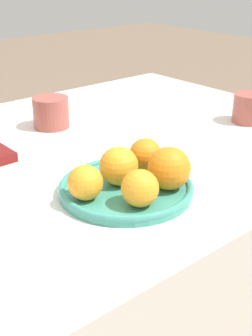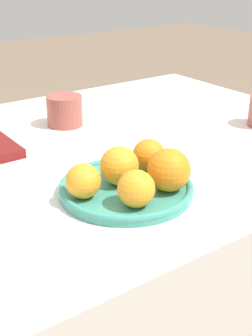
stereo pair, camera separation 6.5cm
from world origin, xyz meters
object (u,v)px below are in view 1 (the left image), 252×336
at_px(fruit_platter, 126,188).
at_px(orange_1, 169,168).
at_px(orange_2, 140,188).
at_px(cup_1, 249,108).
at_px(orange_3, 85,183).
at_px(orange_0, 119,166).
at_px(cup_0, 51,112).
at_px(orange_4, 145,154).

xyz_separation_m(fruit_platter, orange_1, (0.05, -0.05, 0.04)).
xyz_separation_m(orange_2, cup_1, (0.53, 0.17, -0.01)).
xyz_separation_m(fruit_platter, orange_3, (-0.08, 0.01, 0.03)).
height_order(orange_1, cup_1, orange_1).
bearing_deg(orange_0, cup_0, 75.71).
bearing_deg(orange_4, cup_1, 8.97).
bearing_deg(cup_1, orange_1, -161.16).
height_order(orange_1, orange_2, orange_1).
bearing_deg(orange_4, fruit_platter, -157.59).
height_order(orange_2, orange_3, orange_2).
relative_size(orange_0, orange_3, 1.16).
bearing_deg(cup_1, orange_2, -162.52).
relative_size(orange_1, cup_1, 0.91).
bearing_deg(orange_1, cup_0, 84.85).
height_order(fruit_platter, orange_1, orange_1).
distance_m(orange_1, orange_4, 0.09).
height_order(orange_1, cup_0, orange_1).
bearing_deg(cup_0, orange_3, -114.48).
xyz_separation_m(orange_0, orange_1, (0.06, -0.07, 0.00)).
distance_m(orange_2, cup_0, 0.48).
relative_size(orange_4, cup_0, 0.70).
bearing_deg(orange_0, orange_1, -51.39).
relative_size(orange_2, cup_1, 0.75).
relative_size(orange_1, orange_3, 1.26).
height_order(orange_3, cup_0, same).
xyz_separation_m(orange_2, orange_4, (0.10, 0.10, -0.00)).
distance_m(orange_0, orange_1, 0.09).
bearing_deg(cup_1, cup_0, 143.83).
xyz_separation_m(fruit_platter, cup_0, (0.09, 0.39, 0.03)).
distance_m(cup_0, cup_1, 0.50).
distance_m(fruit_platter, orange_3, 0.09).
bearing_deg(cup_0, orange_2, -104.72).
height_order(orange_0, orange_4, orange_0).
relative_size(orange_0, orange_4, 1.13).
bearing_deg(fruit_platter, orange_4, 22.41).
height_order(fruit_platter, orange_0, orange_0).
height_order(orange_1, orange_4, orange_1).
height_order(orange_2, cup_0, orange_2).
height_order(orange_2, orange_4, same).
bearing_deg(orange_2, orange_1, 9.72).
xyz_separation_m(fruit_platter, cup_1, (0.50, 0.10, 0.03)).
xyz_separation_m(orange_1, orange_2, (-0.08, -0.01, -0.01)).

